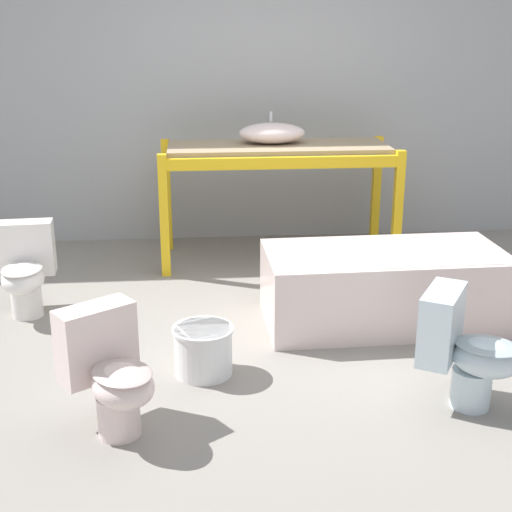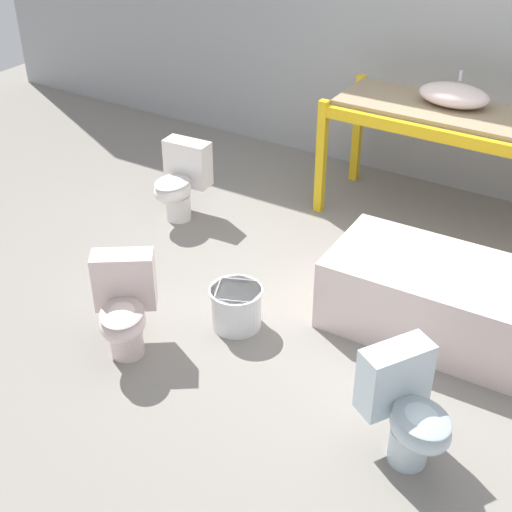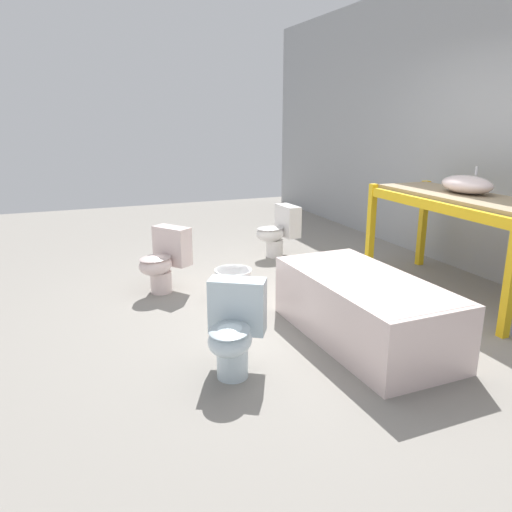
% 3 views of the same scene
% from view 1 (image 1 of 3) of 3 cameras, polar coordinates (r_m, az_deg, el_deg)
% --- Properties ---
extents(ground_plane, '(12.00, 12.00, 0.00)m').
position_cam_1_polar(ground_plane, '(4.75, 2.47, -5.73)').
color(ground_plane, gray).
extents(warehouse_wall_rear, '(10.80, 0.08, 3.20)m').
position_cam_1_polar(warehouse_wall_rear, '(6.47, 0.16, 15.41)').
color(warehouse_wall_rear, '#9EA0A3').
rests_on(warehouse_wall_rear, ground_plane).
extents(shelving_rack, '(1.92, 0.77, 0.97)m').
position_cam_1_polar(shelving_rack, '(5.89, 1.75, 7.48)').
color(shelving_rack, yellow).
rests_on(shelving_rack, ground_plane).
extents(sink_basin, '(0.55, 0.35, 0.25)m').
position_cam_1_polar(sink_basin, '(5.91, 1.29, 9.80)').
color(sink_basin, silver).
rests_on(sink_basin, shelving_rack).
extents(bathtub_main, '(1.59, 0.79, 0.50)m').
position_cam_1_polar(bathtub_main, '(4.81, 10.20, -2.03)').
color(bathtub_main, silver).
rests_on(bathtub_main, ground_plane).
extents(toilet_near, '(0.60, 0.54, 0.62)m').
position_cam_1_polar(toilet_near, '(3.87, 16.32, -7.04)').
color(toilet_near, silver).
rests_on(toilet_near, ground_plane).
extents(toilet_far, '(0.39, 0.52, 0.62)m').
position_cam_1_polar(toilet_far, '(5.11, -18.01, -0.95)').
color(toilet_far, white).
rests_on(toilet_far, ground_plane).
extents(toilet_extra, '(0.56, 0.60, 0.62)m').
position_cam_1_polar(toilet_extra, '(3.56, -11.57, -8.97)').
color(toilet_extra, silver).
rests_on(toilet_extra, ground_plane).
extents(bucket_white, '(0.35, 0.35, 0.29)m').
position_cam_1_polar(bucket_white, '(4.11, -4.24, -7.45)').
color(bucket_white, white).
rests_on(bucket_white, ground_plane).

